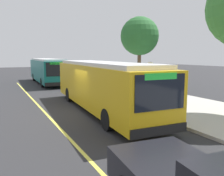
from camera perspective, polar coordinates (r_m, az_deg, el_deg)
name	(u,v)px	position (r m, az deg, el deg)	size (l,w,h in m)	color
ground_plane	(86,112)	(13.97, -6.46, -5.84)	(120.00, 120.00, 0.00)	#2B2B2D
sidewalk_curb	(165,102)	(16.97, 12.86, -3.27)	(44.00, 6.40, 0.15)	#B7B2A8
lane_stripe_center	(48,116)	(13.38, -15.36, -6.68)	(36.00, 0.14, 0.01)	#E0D64C
transit_bus_main	(102,84)	(13.99, -2.58, 0.96)	(12.18, 3.27, 2.95)	gold
transit_bus_second	(47,70)	(29.20, -15.64, 4.31)	(11.73, 2.98, 2.95)	#146B66
bus_shelter	(145,74)	(17.85, 8.21, 3.36)	(2.90, 1.60, 2.48)	#333338
waiting_bench	(145,91)	(17.99, 8.23, -0.72)	(1.60, 0.48, 0.95)	brown
route_sign_post	(150,78)	(14.40, 9.41, 2.41)	(0.44, 0.08, 2.80)	#333338
pedestrian_commuter	(167,92)	(14.65, 13.35, -0.91)	(0.24, 0.40, 1.69)	#282D47
street_tree_downstreet	(140,36)	(23.38, 6.80, 12.49)	(3.74, 3.74, 6.94)	brown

